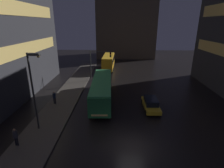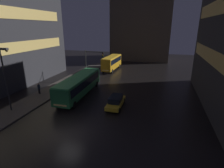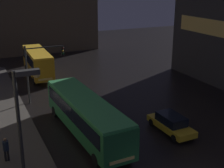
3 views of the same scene
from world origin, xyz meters
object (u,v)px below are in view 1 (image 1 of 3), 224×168
bus_far (108,61)px  pedestrian_near (15,135)px  bus_near (102,88)px  pedestrian_mid (54,97)px  car_taxi (151,104)px  traffic_light_main (98,60)px  street_lamp_sidewalk (34,81)px

bus_far → pedestrian_near: bus_far is taller
bus_near → pedestrian_mid: 6.58m
bus_far → car_taxi: bus_far is taller
bus_near → car_taxi: size_ratio=2.62×
pedestrian_mid → traffic_light_main: traffic_light_main is taller
pedestrian_near → traffic_light_main: traffic_light_main is taller
bus_near → street_lamp_sidewalk: size_ratio=1.53×
street_lamp_sidewalk → traffic_light_main: bearing=75.0°
bus_near → street_lamp_sidewalk: (-5.81, -7.48, 3.45)m
bus_far → street_lamp_sidewalk: size_ratio=1.16×
bus_far → pedestrian_mid: (-6.39, -19.37, -0.91)m
bus_far → pedestrian_near: (-6.88, -28.03, -0.92)m
car_taxi → traffic_light_main: bearing=-55.9°
bus_far → pedestrian_mid: size_ratio=5.32×
car_taxi → pedestrian_near: bearing=29.2°
pedestrian_mid → street_lamp_sidewalk: 7.26m
pedestrian_near → traffic_light_main: (5.41, 19.06, 2.90)m
bus_near → street_lamp_sidewalk: bearing=50.0°
pedestrian_mid → traffic_light_main: bearing=60.6°
pedestrian_near → pedestrian_mid: bearing=-92.7°
bus_far → traffic_light_main: bearing=82.5°
bus_near → pedestrian_near: bearing=54.1°
bus_far → street_lamp_sidewalk: (-5.85, -25.29, 3.27)m
bus_near → pedestrian_near: bus_near is taller
bus_near → pedestrian_near: size_ratio=7.02×
car_taxi → street_lamp_sidewalk: street_lamp_sidewalk is taller
bus_near → car_taxi: bearing=157.2°
bus_near → traffic_light_main: (-1.42, 8.84, 2.17)m
pedestrian_near → car_taxi: bearing=-149.3°
traffic_light_main → street_lamp_sidewalk: 16.95m
car_taxi → pedestrian_mid: (-12.88, 0.88, 0.42)m
traffic_light_main → bus_far: bearing=80.7°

